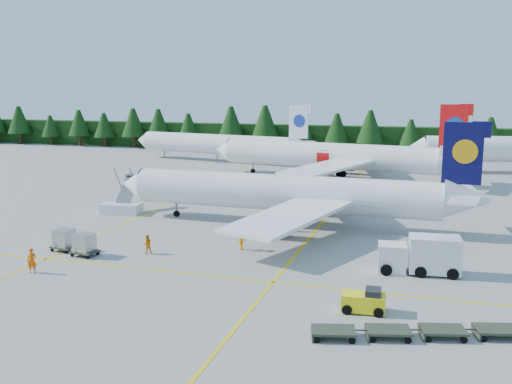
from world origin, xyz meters
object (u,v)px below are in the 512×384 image
(airstairs, at_px, (122,205))
(service_truck, at_px, (419,255))
(baggage_tug, at_px, (365,301))
(airliner_red, at_px, (323,156))
(airliner_navy, at_px, (276,193))

(airstairs, bearing_deg, service_truck, -28.10)
(service_truck, distance_m, baggage_tug, 9.69)
(airliner_red, distance_m, baggage_tug, 55.80)
(airliner_red, bearing_deg, baggage_tug, -67.57)
(service_truck, height_order, baggage_tug, service_truck)
(airstairs, bearing_deg, baggage_tug, -43.15)
(service_truck, bearing_deg, airliner_red, 103.53)
(service_truck, xyz_separation_m, baggage_tug, (-3.15, -9.13, -0.74))
(airliner_red, bearing_deg, airstairs, -108.97)
(airliner_navy, relative_size, baggage_tug, 13.42)
(baggage_tug, bearing_deg, service_truck, 67.77)
(airliner_navy, relative_size, airliner_red, 0.93)
(airliner_navy, height_order, baggage_tug, airliner_navy)
(service_truck, relative_size, baggage_tug, 2.23)
(airliner_navy, height_order, service_truck, airliner_navy)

